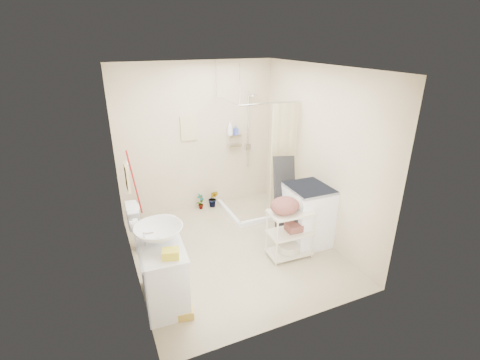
# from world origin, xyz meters

# --- Properties ---
(floor) EXTENTS (3.20, 3.20, 0.00)m
(floor) POSITION_xyz_m (0.00, 0.00, 0.00)
(floor) COLOR tan
(floor) RESTS_ON ground
(ceiling) EXTENTS (2.80, 3.20, 0.04)m
(ceiling) POSITION_xyz_m (0.00, 0.00, 2.60)
(ceiling) COLOR silver
(ceiling) RESTS_ON ground
(wall_back) EXTENTS (2.80, 0.04, 2.60)m
(wall_back) POSITION_xyz_m (0.00, 1.60, 1.30)
(wall_back) COLOR beige
(wall_back) RESTS_ON ground
(wall_front) EXTENTS (2.80, 0.04, 2.60)m
(wall_front) POSITION_xyz_m (0.00, -1.60, 1.30)
(wall_front) COLOR beige
(wall_front) RESTS_ON ground
(wall_left) EXTENTS (0.04, 3.20, 2.60)m
(wall_left) POSITION_xyz_m (-1.40, 0.00, 1.30)
(wall_left) COLOR beige
(wall_left) RESTS_ON ground
(wall_right) EXTENTS (0.04, 3.20, 2.60)m
(wall_right) POSITION_xyz_m (1.40, 0.00, 1.30)
(wall_right) COLOR beige
(wall_right) RESTS_ON ground
(vanity) EXTENTS (0.55, 0.91, 0.78)m
(vanity) POSITION_xyz_m (-1.16, -0.67, 0.39)
(vanity) COLOR silver
(vanity) RESTS_ON ground
(sink) EXTENTS (0.64, 0.64, 0.19)m
(sink) POSITION_xyz_m (-1.15, -0.59, 0.88)
(sink) COLOR silver
(sink) RESTS_ON vanity
(counter_basket) EXTENTS (0.21, 0.18, 0.10)m
(counter_basket) POSITION_xyz_m (-1.10, -0.97, 0.83)
(counter_basket) COLOR gold
(counter_basket) RESTS_ON vanity
(floor_basket) EXTENTS (0.29, 0.24, 0.14)m
(floor_basket) POSITION_xyz_m (-1.01, -1.05, 0.07)
(floor_basket) COLOR gold
(floor_basket) RESTS_ON ground
(toilet) EXTENTS (0.74, 0.44, 0.74)m
(toilet) POSITION_xyz_m (-1.04, 0.56, 0.37)
(toilet) COLOR white
(toilet) RESTS_ON ground
(mop) EXTENTS (0.13, 0.13, 1.32)m
(mop) POSITION_xyz_m (-1.20, 1.42, 0.66)
(mop) COLOR #A81519
(mop) RESTS_ON ground
(potted_plant_a) EXTENTS (0.19, 0.18, 0.30)m
(potted_plant_a) POSITION_xyz_m (-0.04, 1.45, 0.15)
(potted_plant_a) COLOR #974831
(potted_plant_a) RESTS_ON ground
(potted_plant_b) EXTENTS (0.23, 0.22, 0.33)m
(potted_plant_b) POSITION_xyz_m (0.20, 1.44, 0.17)
(potted_plant_b) COLOR brown
(potted_plant_b) RESTS_ON ground
(hanging_towel) EXTENTS (0.28, 0.03, 0.42)m
(hanging_towel) POSITION_xyz_m (-0.15, 1.58, 1.50)
(hanging_towel) COLOR beige
(hanging_towel) RESTS_ON wall_back
(towel_ring) EXTENTS (0.04, 0.22, 0.34)m
(towel_ring) POSITION_xyz_m (-1.38, -0.20, 1.47)
(towel_ring) COLOR beige
(towel_ring) RESTS_ON wall_left
(tp_holder) EXTENTS (0.08, 0.12, 0.14)m
(tp_holder) POSITION_xyz_m (-1.36, 0.05, 0.72)
(tp_holder) COLOR white
(tp_holder) RESTS_ON wall_left
(shower) EXTENTS (1.10, 1.10, 2.10)m
(shower) POSITION_xyz_m (0.85, 1.05, 1.05)
(shower) COLOR white
(shower) RESTS_ON ground
(shampoo_bottle_a) EXTENTS (0.13, 0.13, 0.25)m
(shampoo_bottle_a) POSITION_xyz_m (0.58, 1.51, 1.44)
(shampoo_bottle_a) COLOR white
(shampoo_bottle_a) RESTS_ON shower
(shampoo_bottle_b) EXTENTS (0.08, 0.08, 0.15)m
(shampoo_bottle_b) POSITION_xyz_m (0.71, 1.53, 1.40)
(shampoo_bottle_b) COLOR #3D50B6
(shampoo_bottle_b) RESTS_ON shower
(washing_machine) EXTENTS (0.64, 0.67, 0.92)m
(washing_machine) POSITION_xyz_m (1.14, -0.24, 0.46)
(washing_machine) COLOR white
(washing_machine) RESTS_ON ground
(laundry_rack) EXTENTS (0.64, 0.39, 0.86)m
(laundry_rack) POSITION_xyz_m (0.69, -0.46, 0.43)
(laundry_rack) COLOR beige
(laundry_rack) RESTS_ON ground
(ironing_board) EXTENTS (0.39, 0.15, 1.33)m
(ironing_board) POSITION_xyz_m (0.89, 0.05, 0.66)
(ironing_board) COLOR black
(ironing_board) RESTS_ON ground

